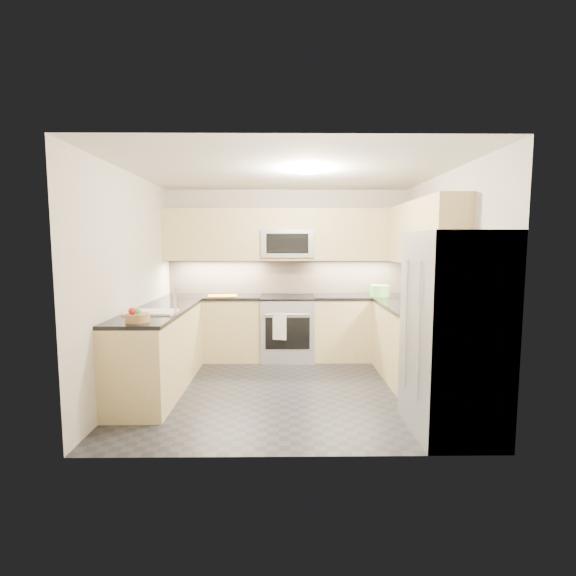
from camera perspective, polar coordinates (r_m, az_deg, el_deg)
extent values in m
cube|color=black|center=(5.05, 0.04, -13.50)|extent=(3.60, 3.20, 0.00)
cube|color=beige|center=(4.83, 0.05, 15.68)|extent=(3.60, 3.20, 0.02)
cube|color=#BEB4A5|center=(6.38, -0.12, 2.07)|extent=(3.60, 0.02, 2.50)
cube|color=#BEB4A5|center=(3.19, 0.38, -1.87)|extent=(3.60, 0.02, 2.50)
cube|color=#BEB4A5|center=(5.09, -20.66, 0.68)|extent=(0.02, 3.20, 2.50)
cube|color=#BEB4A5|center=(5.13, 20.58, 0.72)|extent=(0.02, 3.20, 2.50)
cube|color=#D3BC7F|center=(6.27, -10.14, -5.47)|extent=(1.42, 0.60, 0.90)
cube|color=#D3BC7F|center=(6.29, 9.92, -5.43)|extent=(1.42, 0.60, 0.90)
cube|color=#D3BC7F|center=(5.30, 16.62, -7.76)|extent=(0.60, 1.70, 0.90)
cube|color=#D3BC7F|center=(5.13, -17.14, -8.23)|extent=(0.60, 2.00, 0.90)
cube|color=black|center=(6.20, -10.22, -1.21)|extent=(1.42, 0.63, 0.04)
cube|color=black|center=(6.22, 10.00, -1.18)|extent=(1.42, 0.63, 0.04)
cube|color=black|center=(5.21, 16.77, -2.73)|extent=(0.63, 1.70, 0.04)
cube|color=black|center=(5.04, -17.30, -3.04)|extent=(0.63, 2.00, 0.04)
cube|color=#D3BC7F|center=(6.19, -0.11, 7.27)|extent=(3.60, 0.35, 0.75)
cube|color=#D3BC7F|center=(5.31, 17.96, 7.19)|extent=(0.35, 1.95, 0.75)
cube|color=tan|center=(6.38, -0.12, 1.57)|extent=(3.60, 0.01, 0.51)
cube|color=tan|center=(5.55, 18.84, 0.59)|extent=(0.01, 2.30, 0.51)
cube|color=#A8AAB0|center=(6.16, -0.09, -5.54)|extent=(0.76, 0.65, 0.91)
cube|color=black|center=(6.09, -0.09, -1.29)|extent=(0.76, 0.65, 0.03)
cube|color=black|center=(5.84, -0.06, -6.23)|extent=(0.62, 0.02, 0.45)
cylinder|color=#B2B5BA|center=(5.77, -0.06, -3.65)|extent=(0.60, 0.02, 0.02)
cube|color=gray|center=(6.16, -0.11, 6.12)|extent=(0.76, 0.40, 0.40)
cube|color=black|center=(5.96, -0.09, 6.12)|extent=(0.60, 0.01, 0.28)
cube|color=#A8ACB1|center=(3.99, 21.66, -5.80)|extent=(0.70, 0.90, 1.80)
cylinder|color=#B2B5BA|center=(3.69, 17.40, -5.80)|extent=(0.02, 0.02, 1.20)
cylinder|color=#B2B5BA|center=(4.03, 15.82, -4.78)|extent=(0.02, 0.02, 1.20)
cube|color=white|center=(4.81, -18.14, -3.97)|extent=(0.52, 0.38, 0.16)
cylinder|color=silver|center=(4.71, -15.20, -1.63)|extent=(0.03, 0.03, 0.28)
cylinder|color=#6BBE51|center=(6.14, 12.47, -0.38)|extent=(0.31, 0.31, 0.16)
cube|color=orange|center=(6.08, -8.93, -1.07)|extent=(0.45, 0.35, 0.01)
cylinder|color=#A5814D|center=(4.29, -19.89, -3.85)|extent=(0.23, 0.23, 0.08)
sphere|color=red|center=(4.24, -20.55, -2.97)|extent=(0.07, 0.07, 0.07)
sphere|color=#56B14B|center=(4.24, -19.84, -2.93)|extent=(0.06, 0.06, 0.06)
cube|color=white|center=(5.78, -1.16, -5.35)|extent=(0.19, 0.06, 0.36)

